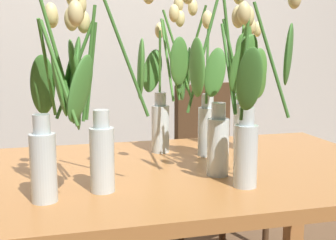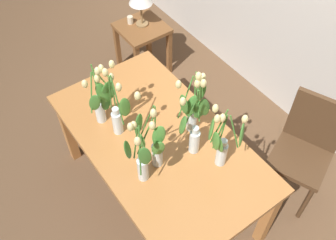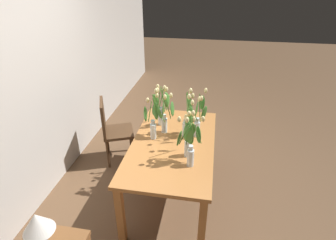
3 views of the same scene
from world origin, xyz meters
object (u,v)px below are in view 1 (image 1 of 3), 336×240
at_px(tulip_vase_0, 203,107).
at_px(tulip_vase_1, 55,117).
at_px(tulip_vase_6, 247,93).
at_px(tulip_vase_5, 168,93).
at_px(dining_chair, 215,156).
at_px(tulip_vase_4, 253,123).
at_px(dining_table, 161,195).
at_px(tulip_vase_3, 96,110).
at_px(tulip_vase_2, 225,101).

xyz_separation_m(tulip_vase_0, tulip_vase_1, (-0.52, -0.35, 0.04)).
bearing_deg(tulip_vase_6, tulip_vase_5, 174.13).
bearing_deg(tulip_vase_1, dining_chair, 52.64).
xyz_separation_m(tulip_vase_4, tulip_vase_5, (-0.12, 0.49, 0.04)).
bearing_deg(tulip_vase_5, tulip_vase_0, -41.59).
height_order(tulip_vase_0, dining_chair, tulip_vase_0).
height_order(dining_table, tulip_vase_6, tulip_vase_6).
relative_size(tulip_vase_0, tulip_vase_4, 1.05).
height_order(tulip_vase_0, tulip_vase_1, tulip_vase_0).
xyz_separation_m(tulip_vase_5, tulip_vase_6, (0.31, -0.03, -0.00)).
bearing_deg(tulip_vase_5, tulip_vase_1, -133.22).
xyz_separation_m(dining_table, tulip_vase_3, (-0.23, -0.18, 0.32)).
relative_size(tulip_vase_3, tulip_vase_4, 1.02).
bearing_deg(tulip_vase_0, tulip_vase_5, 138.41).
bearing_deg(dining_table, tulip_vase_4, -52.39).
bearing_deg(tulip_vase_2, tulip_vase_6, 56.31).
bearing_deg(tulip_vase_5, dining_table, -109.81).
distance_m(tulip_vase_0, tulip_vase_6, 0.21).
height_order(tulip_vase_0, tulip_vase_3, tulip_vase_0).
bearing_deg(tulip_vase_4, tulip_vase_3, 170.00).
distance_m(tulip_vase_4, dining_chair, 1.30).
bearing_deg(tulip_vase_3, tulip_vase_4, -10.00).
distance_m(tulip_vase_0, tulip_vase_4, 0.39).
height_order(dining_table, tulip_vase_4, tulip_vase_4).
relative_size(tulip_vase_3, tulip_vase_5, 1.00).
xyz_separation_m(tulip_vase_2, tulip_vase_3, (-0.39, -0.04, -0.01)).
height_order(tulip_vase_0, tulip_vase_5, tulip_vase_0).
relative_size(tulip_vase_0, tulip_vase_2, 1.00).
xyz_separation_m(tulip_vase_1, dining_chair, (0.88, 1.15, -0.44)).
height_order(tulip_vase_2, dining_chair, tulip_vase_2).
bearing_deg(tulip_vase_4, tulip_vase_5, 103.81).
distance_m(tulip_vase_2, dining_chair, 1.23).
height_order(tulip_vase_1, tulip_vase_3, tulip_vase_3).
distance_m(dining_table, tulip_vase_4, 0.43).
relative_size(tulip_vase_1, tulip_vase_4, 1.00).
distance_m(tulip_vase_0, tulip_vase_3, 0.52).
xyz_separation_m(tulip_vase_6, dining_chair, (0.15, 0.74, -0.44)).
xyz_separation_m(tulip_vase_1, tulip_vase_6, (0.72, 0.41, 0.00)).
distance_m(tulip_vase_1, tulip_vase_5, 0.61).
distance_m(tulip_vase_5, tulip_vase_6, 0.31).
distance_m(tulip_vase_1, tulip_vase_4, 0.54).
bearing_deg(tulip_vase_3, tulip_vase_1, -163.51).
xyz_separation_m(tulip_vase_1, tulip_vase_4, (0.53, -0.04, -0.03)).
bearing_deg(tulip_vase_1, tulip_vase_0, 33.47).
xyz_separation_m(tulip_vase_2, tulip_vase_6, (0.23, 0.34, -0.01)).
xyz_separation_m(dining_table, tulip_vase_4, (0.20, -0.26, 0.28)).
bearing_deg(tulip_vase_1, tulip_vase_5, 46.78).
bearing_deg(tulip_vase_4, dining_chair, 73.99).
relative_size(tulip_vase_2, tulip_vase_5, 1.02).
xyz_separation_m(tulip_vase_2, tulip_vase_4, (0.04, -0.11, -0.05)).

